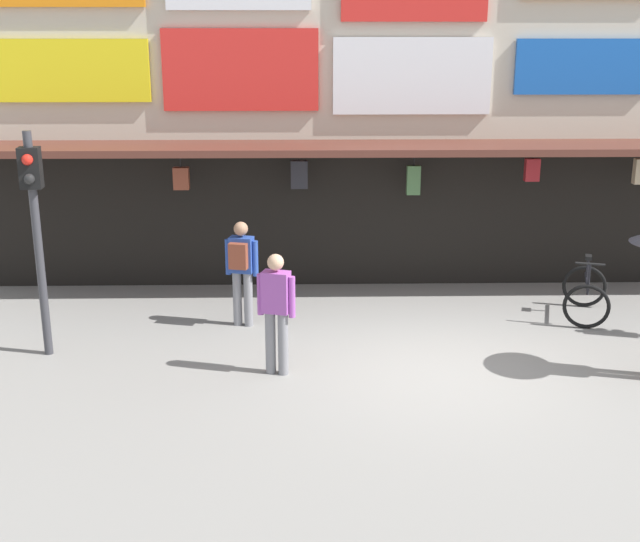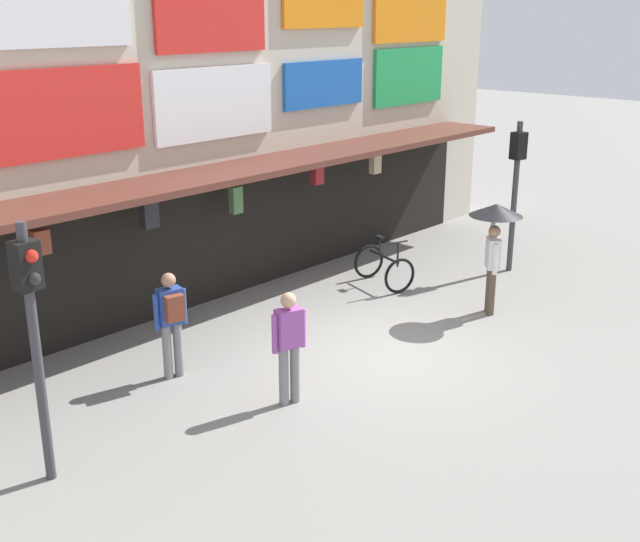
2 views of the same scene
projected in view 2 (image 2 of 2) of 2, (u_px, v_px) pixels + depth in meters
The scene contains 8 objects.
ground_plane at pixel (381, 353), 13.11m from camera, with size 80.00×80.00×0.00m, color gray.
shopfront at pixel (193, 89), 14.79m from camera, with size 18.00×2.60×8.00m.
traffic_light_near at pixel (32, 313), 8.95m from camera, with size 0.30×0.34×3.20m.
traffic_light_far at pixel (516, 172), 16.58m from camera, with size 0.33×0.35×3.20m.
bicycle_parked at pixel (384, 267), 16.18m from camera, with size 1.03×1.32×1.05m.
pedestrian_in_yellow at pixel (289, 342), 11.16m from camera, with size 0.51×0.31×1.68m.
pedestrian_with_umbrella at pixel (495, 228), 14.31m from camera, with size 0.96×0.96×2.08m.
pedestrian_in_blue at pixel (171, 318), 11.94m from camera, with size 0.52×0.41×1.68m.
Camera 2 is at (-9.55, -7.37, 5.40)m, focal length 44.70 mm.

